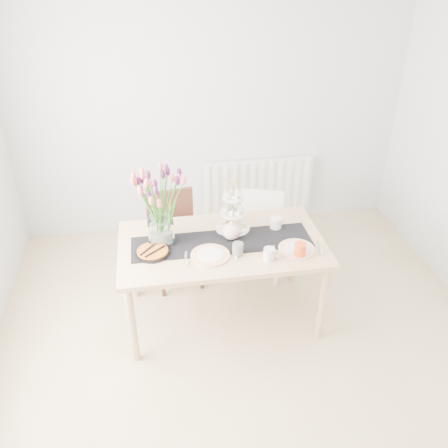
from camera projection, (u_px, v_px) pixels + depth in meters
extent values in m
plane|color=tan|center=(255.00, 376.00, 3.52)|extent=(4.50, 4.50, 0.00)
plane|color=silver|center=(211.00, 111.00, 4.74)|extent=(4.00, 0.00, 4.00)
cube|color=white|center=(258.00, 186.00, 5.20)|extent=(1.20, 0.08, 0.60)
cube|color=tan|center=(222.00, 245.00, 3.71)|extent=(1.60, 0.90, 0.04)
cylinder|color=tan|center=(132.00, 324.00, 3.48)|extent=(0.06, 0.06, 0.71)
cylinder|color=tan|center=(322.00, 303.00, 3.68)|extent=(0.06, 0.06, 0.71)
cylinder|color=tan|center=(132.00, 264.00, 4.12)|extent=(0.06, 0.06, 0.71)
cylinder|color=tan|center=(294.00, 249.00, 4.32)|extent=(0.06, 0.06, 0.71)
cube|color=#3D1D16|center=(176.00, 242.00, 4.27)|extent=(0.49, 0.49, 0.04)
cube|color=#3D1D16|center=(170.00, 210.00, 4.31)|extent=(0.43, 0.11, 0.40)
cylinder|color=#3D1D16|center=(162.00, 277.00, 4.20)|extent=(0.04, 0.04, 0.42)
cylinder|color=#3D1D16|center=(202.00, 270.00, 4.29)|extent=(0.04, 0.04, 0.42)
cylinder|color=#3D1D16|center=(155.00, 255.00, 4.49)|extent=(0.04, 0.04, 0.42)
cylinder|color=#3D1D16|center=(191.00, 248.00, 4.58)|extent=(0.04, 0.04, 0.42)
cube|color=white|center=(260.00, 237.00, 4.41)|extent=(0.50, 0.50, 0.04)
cube|color=white|center=(262.00, 208.00, 4.45)|extent=(0.38, 0.16, 0.37)
cylinder|color=white|center=(237.00, 264.00, 4.39)|extent=(0.04, 0.04, 0.38)
cylinder|color=white|center=(276.00, 268.00, 4.34)|extent=(0.04, 0.04, 0.38)
cylinder|color=white|center=(242.00, 243.00, 4.70)|extent=(0.04, 0.04, 0.38)
cylinder|color=white|center=(279.00, 246.00, 4.65)|extent=(0.04, 0.04, 0.38)
cube|color=black|center=(222.00, 242.00, 3.69)|extent=(1.40, 0.35, 0.01)
cube|color=silver|center=(161.00, 230.00, 3.66)|extent=(0.20, 0.20, 0.20)
cylinder|color=gold|center=(233.00, 208.00, 3.76)|extent=(0.01, 0.01, 0.40)
cylinder|color=white|center=(233.00, 228.00, 3.85)|extent=(0.27, 0.27, 0.01)
cylinder|color=white|center=(233.00, 213.00, 3.78)|extent=(0.22, 0.22, 0.01)
cylinder|color=white|center=(233.00, 198.00, 3.71)|extent=(0.17, 0.17, 0.01)
cylinder|color=silver|center=(276.00, 223.00, 3.85)|extent=(0.11, 0.11, 0.09)
cylinder|color=black|center=(153.00, 253.00, 3.56)|extent=(0.26, 0.26, 0.02)
cylinder|color=orange|center=(152.00, 251.00, 3.55)|extent=(0.23, 0.23, 0.01)
cylinder|color=slate|center=(238.00, 249.00, 3.53)|extent=(0.11, 0.11, 0.10)
cylinder|color=silver|center=(269.00, 254.00, 3.47)|extent=(0.10, 0.10, 0.10)
cylinder|color=#FA4E1B|center=(300.00, 250.00, 3.51)|extent=(0.13, 0.13, 0.11)
cylinder|color=silver|center=(210.00, 255.00, 3.53)|extent=(0.33, 0.33, 0.02)
cylinder|color=white|center=(297.00, 249.00, 3.60)|extent=(0.33, 0.33, 0.01)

